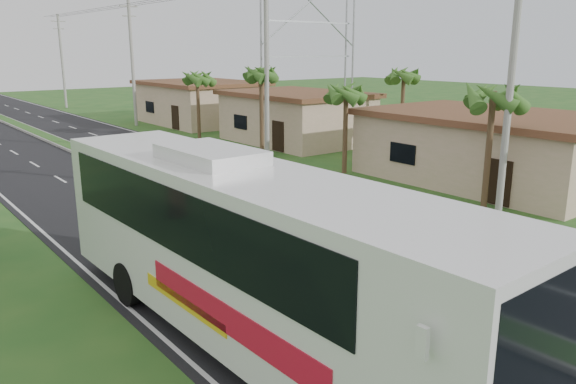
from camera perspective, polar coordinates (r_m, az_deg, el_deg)
ground at (r=16.79m, az=10.81°, el=-9.26°), size 180.00×180.00×0.00m
road_asphalt at (r=32.88m, az=-16.30°, el=2.09°), size 14.00×160.00×0.02m
median_strip at (r=32.86m, az=-16.31°, el=2.25°), size 1.20×160.00×0.18m
lane_edge_right at (r=35.82m, az=-6.33°, el=3.53°), size 0.12×160.00×0.01m
shop_near at (r=30.70m, az=19.93°, el=4.33°), size 8.60×12.60×3.52m
shop_mid at (r=41.34m, az=0.80°, el=7.66°), size 7.60×10.60×3.67m
shop_far at (r=52.91m, az=-8.87°, el=9.02°), size 8.60×11.60×3.82m
palm_verge_a at (r=24.55m, az=20.13°, el=9.01°), size 2.40×2.40×5.45m
palm_verge_b at (r=30.59m, az=5.93°, el=9.95°), size 2.40×2.40×5.05m
palm_verge_c at (r=35.56m, az=-2.75°, el=11.84°), size 2.40×2.40×5.85m
palm_verge_d at (r=43.48m, az=-9.21°, el=11.37°), size 2.40×2.40×5.25m
palm_behind_shop at (r=38.51m, az=11.69°, el=11.47°), size 2.40×2.40×5.65m
utility_pole_a at (r=23.55m, az=21.75°, el=10.96°), size 1.60×0.28×11.00m
utility_pole_b at (r=34.53m, az=-2.25°, el=13.66°), size 3.20×0.28×12.00m
utility_pole_c at (r=52.09m, az=-15.55°, el=12.73°), size 1.60×0.28×11.00m
utility_pole_d at (r=70.94m, az=-21.98°, el=12.31°), size 1.60×0.28×10.50m
billboard_lattice at (r=52.32m, az=2.20°, el=14.49°), size 10.18×1.18×12.07m
coach_bus_main at (r=12.66m, az=-4.51°, el=-5.15°), size 3.14×13.73×4.42m
motorcyclist at (r=20.47m, az=-4.18°, el=-2.21°), size 1.65×0.91×2.25m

